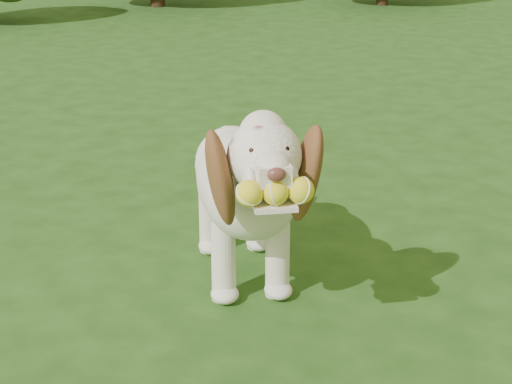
# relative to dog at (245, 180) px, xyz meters

# --- Properties ---
(ground) EXTENTS (80.00, 80.00, 0.00)m
(ground) POSITION_rel_dog_xyz_m (-0.44, -0.52, -0.42)
(ground) COLOR #1C3F12
(ground) RESTS_ON ground
(dog) EXTENTS (0.69, 1.20, 0.80)m
(dog) POSITION_rel_dog_xyz_m (0.00, 0.00, 0.00)
(dog) COLOR white
(dog) RESTS_ON ground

